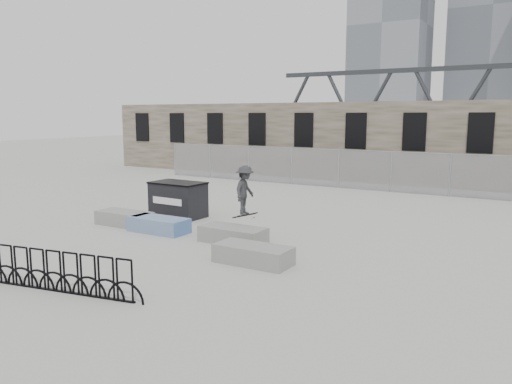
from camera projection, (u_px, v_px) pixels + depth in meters
The scene contains 11 objects.
ground at pixel (189, 238), 15.49m from camera, with size 120.00×120.00×0.00m, color #A1A09C.
stone_wall at pixel (363, 141), 28.94m from camera, with size 36.00×2.58×4.50m.
chainlink_fence at pixel (339, 168), 25.95m from camera, with size 22.06×0.06×2.02m.
planter_far_left at pixel (124, 218), 17.25m from camera, with size 2.00×0.90×0.48m.
planter_center_left at pixel (159, 224), 16.22m from camera, with size 2.00×0.90×0.48m.
planter_center_right at pixel (233, 234), 14.88m from camera, with size 2.00×0.90×0.48m.
planter_offset at pixel (253, 254), 12.77m from camera, with size 2.00×0.90×0.48m.
dumpster at pixel (178, 199), 18.57m from camera, with size 2.03×1.28×1.32m.
bike_rack at pixel (54, 272), 10.73m from camera, with size 4.43×0.85×0.90m.
skyline_towers at pixel (498, 22), 92.49m from camera, with size 58.00×28.00×48.00m.
skateboarder at pixel (245, 190), 15.20m from camera, with size 0.80×1.03×1.64m.
Camera 1 is at (9.51, -11.90, 3.78)m, focal length 35.00 mm.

